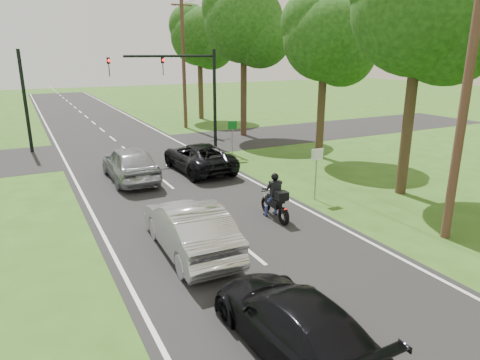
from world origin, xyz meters
The scene contains 18 objects.
ground centered at (0.00, 0.00, 0.00)m, with size 140.00×140.00×0.00m, color #325718.
road centered at (0.00, 10.00, 0.01)m, with size 8.00×100.00×0.01m, color black.
cross_road centered at (0.00, 16.00, 0.01)m, with size 60.00×7.00×0.01m, color black.
motorcycle_rider centered at (2.13, 1.93, 0.68)m, with size 0.56×1.99×1.71m.
dark_suv centered at (2.16, 9.34, 0.72)m, with size 2.35×5.09×1.41m, color black.
silver_sedan centered at (-1.58, 0.80, 0.79)m, with size 1.65×4.72×1.56m, color #BAB9BF.
silver_suv centered at (-1.33, 9.20, 0.84)m, with size 1.96×4.86×1.66m, color #94969B.
dark_car_behind centered at (-1.36, -4.28, 0.66)m, with size 1.80×4.44×1.29m, color black.
traffic_signal centered at (3.34, 14.00, 4.14)m, with size 6.38×0.44×6.00m.
signal_pole_far centered at (-5.20, 18.00, 3.00)m, with size 0.20×0.20×6.00m, color black.
utility_pole_near centered at (6.20, -2.00, 5.08)m, with size 1.60×0.28×10.00m.
utility_pole_far centered at (6.20, 22.00, 5.08)m, with size 1.60×0.28×10.00m.
sign_white centered at (4.70, 2.98, 1.60)m, with size 0.55×0.07×2.12m.
sign_green centered at (4.90, 10.98, 1.60)m, with size 0.55×0.07×2.12m.
tree_row_b centered at (8.79, 1.76, 7.13)m, with size 5.60×5.43×10.06m.
tree_row_c centered at (9.75, 8.80, 6.23)m, with size 4.80×4.65×8.76m.
tree_row_d centered at (9.10, 16.76, 7.43)m, with size 5.76×5.58×10.45m.
tree_row_e centered at (9.48, 25.78, 6.83)m, with size 5.28×5.12×9.61m.
Camera 1 is at (-5.67, -10.33, 5.77)m, focal length 32.00 mm.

